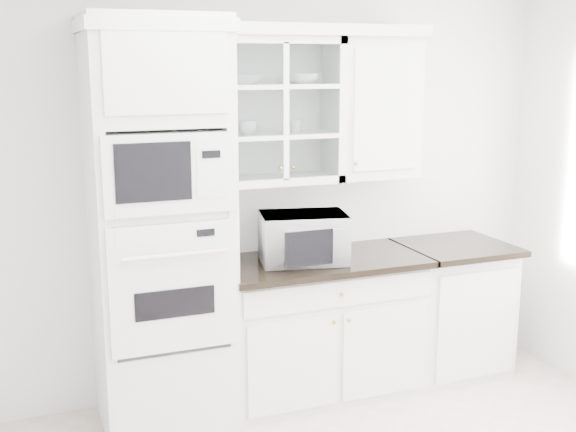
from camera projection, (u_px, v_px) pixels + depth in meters
name	position (u px, v px, depth m)	size (l,w,h in m)	color
room_shell	(355.00, 141.00, 3.41)	(4.00, 3.50, 2.70)	white
oven_column	(160.00, 229.00, 4.16)	(0.76, 0.68, 2.40)	white
base_cabinet_run	(320.00, 325.00, 4.71)	(1.32, 0.67, 0.92)	white
extra_base_cabinet	(450.00, 306.00, 5.06)	(0.72, 0.67, 0.92)	white
upper_cabinet_glass	(276.00, 111.00, 4.45)	(0.80, 0.33, 0.90)	white
upper_cabinet_solid	(373.00, 108.00, 4.69)	(0.55, 0.33, 0.90)	white
crown_molding	(261.00, 29.00, 4.29)	(2.14, 0.38, 0.07)	white
countertop_microwave	(303.00, 237.00, 4.50)	(0.53, 0.44, 0.31)	white
bowl_a	(242.00, 80.00, 4.34)	(0.24, 0.24, 0.06)	white
bowl_b	(303.00, 79.00, 4.46)	(0.20, 0.20, 0.06)	white
cup_a	(248.00, 127.00, 4.42)	(0.10, 0.10, 0.08)	white
cup_b	(295.00, 126.00, 4.50)	(0.09, 0.09, 0.08)	white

